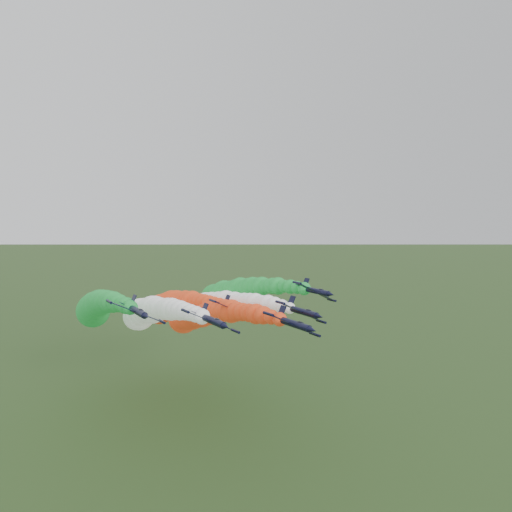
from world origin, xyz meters
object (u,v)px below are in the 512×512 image
object	(u,v)px
jet_inner_right	(210,307)
jet_trail	(169,306)
jet_outer_left	(97,307)
jet_lead	(199,315)
jet_inner_left	(146,313)
jet_outer_right	(230,293)

from	to	relation	value
jet_inner_right	jet_trail	xyz separation A→B (m)	(-6.92, 14.96, -1.21)
jet_outer_left	jet_lead	bearing A→B (deg)	-42.80
jet_lead	jet_outer_left	distance (m)	29.74
jet_inner_right	jet_trail	size ratio (longest dim) A/B	1.00
jet_outer_left	jet_inner_left	bearing A→B (deg)	-44.67
jet_lead	jet_outer_left	size ratio (longest dim) A/B	0.99
jet_lead	jet_inner_right	bearing A→B (deg)	53.43
jet_outer_right	jet_trail	size ratio (longest dim) A/B	1.00
jet_inner_right	jet_outer_left	xyz separation A→B (m)	(-29.89, 9.31, 1.44)
jet_lead	jet_outer_right	distance (m)	28.25
jet_lead	jet_trail	world-z (taller)	jet_lead
jet_inner_right	jet_outer_right	distance (m)	14.98
jet_inner_left	jet_inner_right	distance (m)	19.28
jet_inner_left	jet_trail	distance (m)	20.41
jet_outer_left	jet_outer_right	size ratio (longest dim) A/B	1.00
jet_outer_left	jet_trail	world-z (taller)	jet_outer_left
jet_lead	jet_trail	distance (m)	25.94
jet_trail	jet_inner_left	bearing A→B (deg)	-127.25
jet_inner_left	jet_outer_left	xyz separation A→B (m)	(-10.66, 10.54, 0.92)
jet_inner_left	jet_outer_left	distance (m)	15.02
jet_inner_right	jet_outer_left	size ratio (longest dim) A/B	1.00
jet_inner_right	jet_trail	world-z (taller)	jet_inner_right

